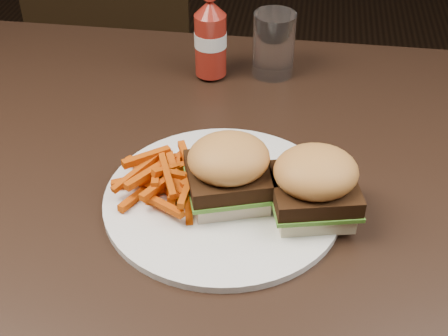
# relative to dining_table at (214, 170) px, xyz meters

# --- Properties ---
(dining_table) EXTENTS (1.20, 0.80, 0.04)m
(dining_table) POSITION_rel_dining_table_xyz_m (0.00, 0.00, 0.00)
(dining_table) COLOR black
(dining_table) RESTS_ON ground
(chair_far) EXTENTS (0.45, 0.45, 0.04)m
(chair_far) POSITION_rel_dining_table_xyz_m (-0.37, 0.79, -0.30)
(chair_far) COLOR black
(chair_far) RESTS_ON ground
(plate) EXTENTS (0.32, 0.32, 0.01)m
(plate) POSITION_rel_dining_table_xyz_m (0.03, -0.09, 0.03)
(plate) COLOR white
(plate) RESTS_ON dining_table
(sandwich_half_a) EXTENTS (0.12, 0.11, 0.02)m
(sandwich_half_a) POSITION_rel_dining_table_xyz_m (0.04, -0.09, 0.04)
(sandwich_half_a) COLOR #FAE1C3
(sandwich_half_a) RESTS_ON plate
(sandwich_half_b) EXTENTS (0.11, 0.11, 0.02)m
(sandwich_half_b) POSITION_rel_dining_table_xyz_m (0.14, -0.10, 0.04)
(sandwich_half_b) COLOR beige
(sandwich_half_b) RESTS_ON plate
(fries_pile) EXTENTS (0.16, 0.16, 0.05)m
(fries_pile) POSITION_rel_dining_table_xyz_m (-0.04, -0.08, 0.05)
(fries_pile) COLOR #B62D09
(fries_pile) RESTS_ON plate
(ketchup_bottle) EXTENTS (0.06, 0.06, 0.11)m
(ketchup_bottle) POSITION_rel_dining_table_xyz_m (-0.04, 0.24, 0.08)
(ketchup_bottle) COLOR maroon
(ketchup_bottle) RESTS_ON dining_table
(tumbler) EXTENTS (0.09, 0.09, 0.11)m
(tumbler) POSITION_rel_dining_table_xyz_m (0.06, 0.27, 0.08)
(tumbler) COLOR white
(tumbler) RESTS_ON dining_table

